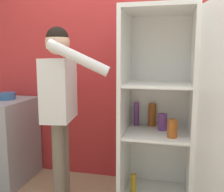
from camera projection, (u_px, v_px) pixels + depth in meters
wall_back at (127, 63)px, 2.76m from camera, size 7.00×0.06×2.55m
refrigerator at (168, 110)px, 2.29m from camera, size 0.86×1.22×1.76m
person at (60, 93)px, 2.34m from camera, size 0.66×0.55×1.60m
counter at (3, 140)px, 2.83m from camera, size 0.56×0.64×0.89m
bowl at (6, 96)px, 2.78m from camera, size 0.19×0.19×0.07m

